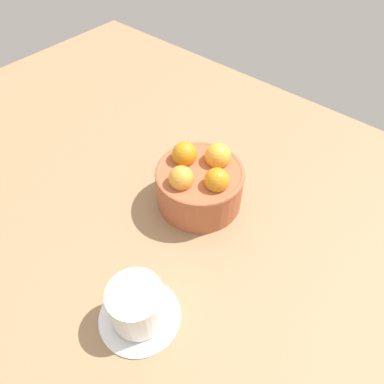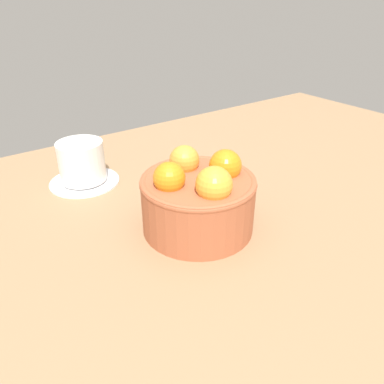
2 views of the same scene
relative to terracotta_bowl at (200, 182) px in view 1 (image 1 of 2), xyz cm
name	(u,v)px [view 1 (image 1 of 2)]	position (x,y,z in cm)	size (l,w,h in cm)	color
ground_plane	(199,208)	(0.02, -0.04, -6.98)	(142.70, 83.69, 4.43)	#997551
terracotta_bowl	(200,182)	(0.00, 0.00, 0.00)	(15.21, 15.21, 10.80)	#AD5938
coffee_cup	(137,307)	(7.51, -22.21, -1.48)	(11.57, 11.57, 7.23)	white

